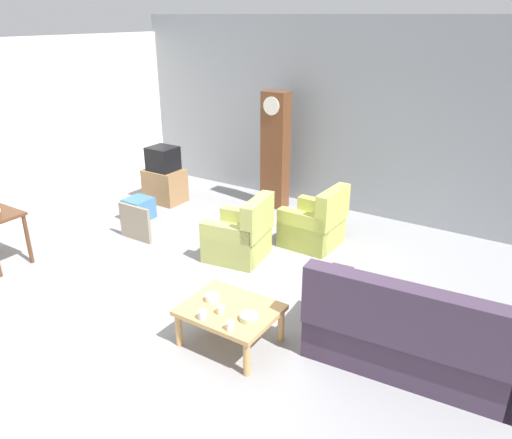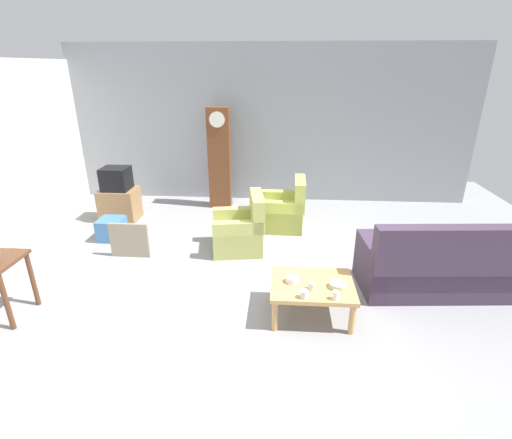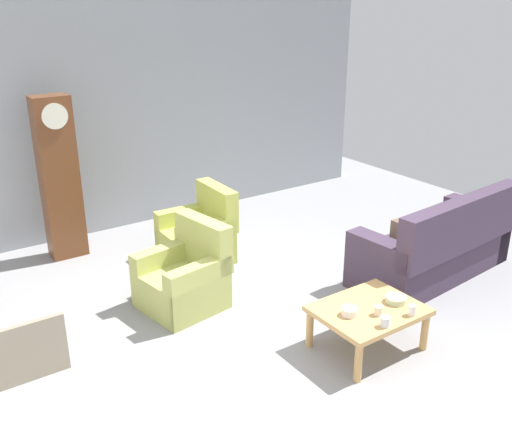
{
  "view_description": "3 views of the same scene",
  "coord_description": "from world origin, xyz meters",
  "px_view_note": "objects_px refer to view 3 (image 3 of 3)",
  "views": [
    {
      "loc": [
        3.18,
        -4.09,
        3.19
      ],
      "look_at": [
        0.22,
        0.5,
        0.88
      ],
      "focal_mm": 34.13,
      "sensor_mm": 36.0,
      "label": 1
    },
    {
      "loc": [
        0.27,
        -4.49,
        2.76
      ],
      "look_at": [
        -0.07,
        0.35,
        0.78
      ],
      "focal_mm": 26.5,
      "sensor_mm": 36.0,
      "label": 2
    },
    {
      "loc": [
        -2.79,
        -3.87,
        3.09
      ],
      "look_at": [
        0.28,
        0.6,
        0.97
      ],
      "focal_mm": 40.04,
      "sensor_mm": 36.0,
      "label": 3
    }
  ],
  "objects_px": {
    "grandfather_clock": "(59,179)",
    "cup_cream_tall": "(378,310)",
    "framed_picture_leaning": "(31,351)",
    "bowl_white_stacked": "(350,311)",
    "couch_floral": "(436,247)",
    "bowl_shallow_green": "(396,299)",
    "armchair_olive_far": "(199,236)",
    "cup_blue_rimmed": "(385,322)",
    "cup_white_porcelain": "(412,310)",
    "coffee_table_wood": "(368,314)",
    "armchair_olive_near": "(185,280)"
  },
  "relations": [
    {
      "from": "framed_picture_leaning",
      "to": "bowl_white_stacked",
      "type": "relative_size",
      "value": 4.05
    },
    {
      "from": "cup_blue_rimmed",
      "to": "bowl_shallow_green",
      "type": "relative_size",
      "value": 0.47
    },
    {
      "from": "armchair_olive_far",
      "to": "bowl_shallow_green",
      "type": "xyz_separation_m",
      "value": [
        0.61,
        -2.67,
        0.15
      ]
    },
    {
      "from": "couch_floral",
      "to": "cup_cream_tall",
      "type": "relative_size",
      "value": 25.21
    },
    {
      "from": "armchair_olive_near",
      "to": "cup_cream_tall",
      "type": "height_order",
      "value": "armchair_olive_near"
    },
    {
      "from": "bowl_white_stacked",
      "to": "couch_floral",
      "type": "bearing_deg",
      "value": 17.56
    },
    {
      "from": "armchair_olive_far",
      "to": "coffee_table_wood",
      "type": "xyz_separation_m",
      "value": [
        0.33,
        -2.61,
        0.06
      ]
    },
    {
      "from": "coffee_table_wood",
      "to": "armchair_olive_near",
      "type": "bearing_deg",
      "value": 121.58
    },
    {
      "from": "grandfather_clock",
      "to": "cup_blue_rimmed",
      "type": "height_order",
      "value": "grandfather_clock"
    },
    {
      "from": "framed_picture_leaning",
      "to": "coffee_table_wood",
      "type": "bearing_deg",
      "value": -25.49
    },
    {
      "from": "cup_white_porcelain",
      "to": "cup_cream_tall",
      "type": "xyz_separation_m",
      "value": [
        -0.24,
        0.18,
        -0.01
      ]
    },
    {
      "from": "coffee_table_wood",
      "to": "framed_picture_leaning",
      "type": "height_order",
      "value": "framed_picture_leaning"
    },
    {
      "from": "framed_picture_leaning",
      "to": "cup_cream_tall",
      "type": "distance_m",
      "value": 3.04
    },
    {
      "from": "armchair_olive_near",
      "to": "grandfather_clock",
      "type": "distance_m",
      "value": 2.21
    },
    {
      "from": "armchair_olive_near",
      "to": "bowl_white_stacked",
      "type": "relative_size",
      "value": 6.21
    },
    {
      "from": "coffee_table_wood",
      "to": "cup_blue_rimmed",
      "type": "bearing_deg",
      "value": -110.31
    },
    {
      "from": "grandfather_clock",
      "to": "cup_white_porcelain",
      "type": "bearing_deg",
      "value": -64.71
    },
    {
      "from": "coffee_table_wood",
      "to": "grandfather_clock",
      "type": "height_order",
      "value": "grandfather_clock"
    },
    {
      "from": "couch_floral",
      "to": "armchair_olive_far",
      "type": "height_order",
      "value": "couch_floral"
    },
    {
      "from": "couch_floral",
      "to": "cup_blue_rimmed",
      "type": "distance_m",
      "value": 2.08
    },
    {
      "from": "armchair_olive_near",
      "to": "framed_picture_leaning",
      "type": "bearing_deg",
      "value": -167.17
    },
    {
      "from": "couch_floral",
      "to": "cup_white_porcelain",
      "type": "distance_m",
      "value": 1.79
    },
    {
      "from": "grandfather_clock",
      "to": "bowl_white_stacked",
      "type": "relative_size",
      "value": 13.68
    },
    {
      "from": "cup_blue_rimmed",
      "to": "cup_cream_tall",
      "type": "xyz_separation_m",
      "value": [
        0.1,
        0.17,
        -0.0
      ]
    },
    {
      "from": "couch_floral",
      "to": "grandfather_clock",
      "type": "relative_size",
      "value": 1.07
    },
    {
      "from": "armchair_olive_near",
      "to": "bowl_white_stacked",
      "type": "height_order",
      "value": "armchair_olive_near"
    },
    {
      "from": "framed_picture_leaning",
      "to": "armchair_olive_near",
      "type": "bearing_deg",
      "value": 12.83
    },
    {
      "from": "couch_floral",
      "to": "cup_cream_tall",
      "type": "bearing_deg",
      "value": -156.44
    },
    {
      "from": "couch_floral",
      "to": "bowl_shallow_green",
      "type": "distance_m",
      "value": 1.62
    },
    {
      "from": "couch_floral",
      "to": "armchair_olive_near",
      "type": "xyz_separation_m",
      "value": [
        -2.77,
        1.03,
        -0.05
      ]
    },
    {
      "from": "couch_floral",
      "to": "grandfather_clock",
      "type": "height_order",
      "value": "grandfather_clock"
    },
    {
      "from": "coffee_table_wood",
      "to": "bowl_white_stacked",
      "type": "relative_size",
      "value": 6.48
    },
    {
      "from": "grandfather_clock",
      "to": "framed_picture_leaning",
      "type": "xyz_separation_m",
      "value": [
        -1.05,
        -2.38,
        -0.74
      ]
    },
    {
      "from": "grandfather_clock",
      "to": "cup_cream_tall",
      "type": "bearing_deg",
      "value": -66.7
    },
    {
      "from": "couch_floral",
      "to": "bowl_shallow_green",
      "type": "height_order",
      "value": "couch_floral"
    },
    {
      "from": "armchair_olive_far",
      "to": "cup_white_porcelain",
      "type": "height_order",
      "value": "armchair_olive_far"
    },
    {
      "from": "coffee_table_wood",
      "to": "grandfather_clock",
      "type": "xyz_separation_m",
      "value": [
        -1.65,
        3.67,
        0.66
      ]
    },
    {
      "from": "armchair_olive_near",
      "to": "bowl_white_stacked",
      "type": "distance_m",
      "value": 1.84
    },
    {
      "from": "armchair_olive_far",
      "to": "cup_blue_rimmed",
      "type": "bearing_deg",
      "value": -85.74
    },
    {
      "from": "coffee_table_wood",
      "to": "cup_white_porcelain",
      "type": "height_order",
      "value": "cup_white_porcelain"
    },
    {
      "from": "cup_blue_rimmed",
      "to": "bowl_shallow_green",
      "type": "distance_m",
      "value": 0.46
    },
    {
      "from": "grandfather_clock",
      "to": "cup_white_porcelain",
      "type": "xyz_separation_m",
      "value": [
        1.88,
        -3.98,
        -0.55
      ]
    },
    {
      "from": "bowl_shallow_green",
      "to": "cup_white_porcelain",
      "type": "bearing_deg",
      "value": -103.37
    },
    {
      "from": "grandfather_clock",
      "to": "framed_picture_leaning",
      "type": "bearing_deg",
      "value": -113.72
    },
    {
      "from": "grandfather_clock",
      "to": "armchair_olive_far",
      "type": "bearing_deg",
      "value": -38.62
    },
    {
      "from": "bowl_white_stacked",
      "to": "bowl_shallow_green",
      "type": "relative_size",
      "value": 0.75
    },
    {
      "from": "armchair_olive_far",
      "to": "bowl_shallow_green",
      "type": "height_order",
      "value": "armchair_olive_far"
    },
    {
      "from": "cup_blue_rimmed",
      "to": "couch_floral",
      "type": "bearing_deg",
      "value": 26.82
    },
    {
      "from": "grandfather_clock",
      "to": "cup_white_porcelain",
      "type": "relative_size",
      "value": 20.38
    },
    {
      "from": "framed_picture_leaning",
      "to": "cup_white_porcelain",
      "type": "distance_m",
      "value": 3.34
    }
  ]
}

